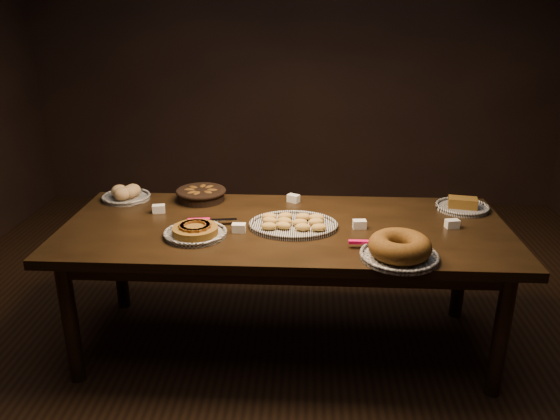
{
  "coord_description": "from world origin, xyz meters",
  "views": [
    {
      "loc": [
        0.12,
        -2.72,
        1.87
      ],
      "look_at": [
        -0.03,
        0.05,
        0.82
      ],
      "focal_mm": 35.0,
      "sensor_mm": 36.0,
      "label": 1
    }
  ],
  "objects_px": {
    "apple_tart_plate": "(195,231)",
    "madeleine_platter": "(293,224)",
    "bundt_cake_plate": "(399,249)",
    "buffet_table": "(285,238)"
  },
  "relations": [
    {
      "from": "buffet_table",
      "to": "madeleine_platter",
      "type": "distance_m",
      "value": 0.11
    },
    {
      "from": "buffet_table",
      "to": "madeleine_platter",
      "type": "xyz_separation_m",
      "value": [
        0.05,
        -0.02,
        0.09
      ]
    },
    {
      "from": "apple_tart_plate",
      "to": "madeleine_platter",
      "type": "xyz_separation_m",
      "value": [
        0.5,
        0.14,
        -0.0
      ]
    },
    {
      "from": "apple_tart_plate",
      "to": "bundt_cake_plate",
      "type": "height_order",
      "value": "bundt_cake_plate"
    },
    {
      "from": "apple_tart_plate",
      "to": "bundt_cake_plate",
      "type": "bearing_deg",
      "value": -2.79
    },
    {
      "from": "madeleine_platter",
      "to": "bundt_cake_plate",
      "type": "relative_size",
      "value": 1.14
    },
    {
      "from": "madeleine_platter",
      "to": "bundt_cake_plate",
      "type": "height_order",
      "value": "bundt_cake_plate"
    },
    {
      "from": "apple_tart_plate",
      "to": "bundt_cake_plate",
      "type": "relative_size",
      "value": 0.86
    },
    {
      "from": "apple_tart_plate",
      "to": "bundt_cake_plate",
      "type": "xyz_separation_m",
      "value": [
        1.01,
        -0.22,
        0.03
      ]
    },
    {
      "from": "buffet_table",
      "to": "bundt_cake_plate",
      "type": "xyz_separation_m",
      "value": [
        0.55,
        -0.38,
        0.12
      ]
    }
  ]
}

